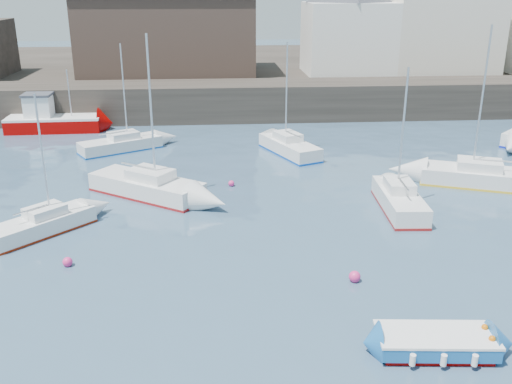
{
  "coord_description": "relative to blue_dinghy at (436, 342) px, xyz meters",
  "views": [
    {
      "loc": [
        -1.96,
        -13.5,
        10.8
      ],
      "look_at": [
        0.0,
        12.0,
        1.5
      ],
      "focal_mm": 40.0,
      "sensor_mm": 36.0,
      "label": 1
    }
  ],
  "objects": [
    {
      "name": "water",
      "position": [
        -4.75,
        -1.03,
        -0.39
      ],
      "size": [
        220.0,
        220.0,
        0.0
      ],
      "primitive_type": "plane",
      "color": "#2D4760",
      "rests_on": "ground"
    },
    {
      "name": "quay_wall",
      "position": [
        -4.75,
        33.97,
        1.11
      ],
      "size": [
        90.0,
        5.0,
        3.0
      ],
      "primitive_type": "cube",
      "color": "#28231E",
      "rests_on": "ground"
    },
    {
      "name": "land_strip",
      "position": [
        -4.75,
        51.97,
        1.01
      ],
      "size": [
        90.0,
        32.0,
        2.8
      ],
      "primitive_type": "cube",
      "color": "#28231E",
      "rests_on": "ground"
    },
    {
      "name": "bldg_east_a",
      "position": [
        15.25,
        40.97,
        8.42
      ],
      "size": [
        13.36,
        13.36,
        11.8
      ],
      "color": "beige",
      "rests_on": "land_strip"
    },
    {
      "name": "bldg_east_d",
      "position": [
        6.25,
        40.47,
        6.98
      ],
      "size": [
        11.14,
        11.14,
        8.95
      ],
      "color": "white",
      "rests_on": "land_strip"
    },
    {
      "name": "warehouse",
      "position": [
        -10.75,
        41.97,
        6.23
      ],
      "size": [
        16.4,
        10.4,
        7.6
      ],
      "color": "#3D2D26",
      "rests_on": "land_strip"
    },
    {
      "name": "blue_dinghy",
      "position": [
        0.0,
        0.0,
        0.0
      ],
      "size": [
        3.77,
        2.07,
        0.69
      ],
      "color": "#970100",
      "rests_on": "ground"
    },
    {
      "name": "fishing_boat",
      "position": [
        -19.35,
        30.46,
        0.53
      ],
      "size": [
        7.22,
        2.86,
        4.74
      ],
      "color": "#970100",
      "rests_on": "ground"
    },
    {
      "name": "sailboat_a",
      "position": [
        -14.69,
        10.32,
        0.07
      ],
      "size": [
        4.57,
        4.64,
        6.41
      ],
      "color": "white",
      "rests_on": "ground"
    },
    {
      "name": "sailboat_b",
      "position": [
        -10.36,
        14.97,
        0.17
      ],
      "size": [
        6.67,
        5.61,
        8.59
      ],
      "color": "white",
      "rests_on": "ground"
    },
    {
      "name": "sailboat_c",
      "position": [
        2.64,
        11.9,
        0.16
      ],
      "size": [
        2.05,
        5.5,
        7.12
      ],
      "color": "white",
      "rests_on": "ground"
    },
    {
      "name": "sailboat_d",
      "position": [
        8.6,
        15.19,
        0.15
      ],
      "size": [
        7.28,
        4.67,
        8.87
      ],
      "color": "white",
      "rests_on": "ground"
    },
    {
      "name": "sailboat_f",
      "position": [
        -1.59,
        22.49,
        0.13
      ],
      "size": [
        3.84,
        5.92,
        7.36
      ],
      "color": "white",
      "rests_on": "ground"
    },
    {
      "name": "sailboat_h",
      "position": [
        -13.1,
        24.16,
        0.08
      ],
      "size": [
        5.75,
        4.37,
        7.21
      ],
      "color": "white",
      "rests_on": "ground"
    },
    {
      "name": "buoy_near",
      "position": [
        -12.78,
        6.85,
        -0.39
      ],
      "size": [
        0.4,
        0.4,
        0.4
      ],
      "primitive_type": "sphere",
      "color": "#E42D7A",
      "rests_on": "ground"
    },
    {
      "name": "buoy_mid",
      "position": [
        -1.4,
        4.68,
        -0.39
      ],
      "size": [
        0.45,
        0.45,
        0.45
      ],
      "primitive_type": "sphere",
      "color": "#E42D7A",
      "rests_on": "ground"
    },
    {
      "name": "buoy_far",
      "position": [
        -5.76,
        16.18,
        -0.39
      ],
      "size": [
        0.35,
        0.35,
        0.35
      ],
      "primitive_type": "sphere",
      "color": "#E42D7A",
      "rests_on": "ground"
    }
  ]
}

